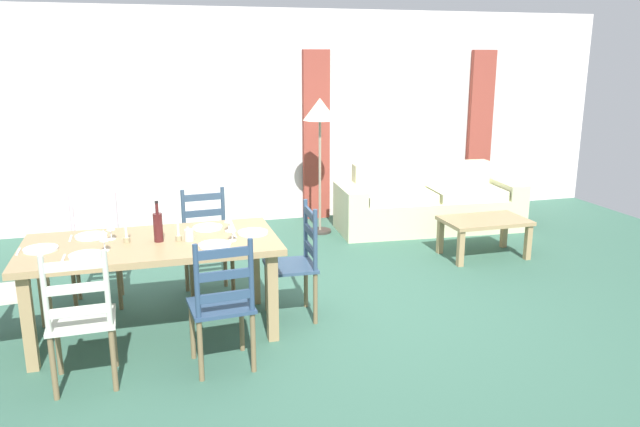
{
  "coord_description": "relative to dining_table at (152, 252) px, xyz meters",
  "views": [
    {
      "loc": [
        -1.54,
        -4.61,
        2.12
      ],
      "look_at": [
        -0.06,
        0.54,
        0.75
      ],
      "focal_mm": 34.67,
      "sensor_mm": 36.0,
      "label": 1
    }
  ],
  "objects": [
    {
      "name": "ground_plane",
      "position": [
        1.53,
        -0.07,
        -0.67
      ],
      "size": [
        9.6,
        9.6,
        0.02
      ],
      "primitive_type": "cube",
      "color": "#345C4B"
    },
    {
      "name": "wall_far",
      "position": [
        1.53,
        3.23,
        0.69
      ],
      "size": [
        9.6,
        0.16,
        2.7
      ],
      "primitive_type": "cube",
      "color": "silver",
      "rests_on": "ground_plane"
    },
    {
      "name": "curtain_panel_left",
      "position": [
        2.17,
        3.09,
        0.44
      ],
      "size": [
        0.35,
        0.08,
        2.2
      ],
      "primitive_type": "cube",
      "color": "brown",
      "rests_on": "ground_plane"
    },
    {
      "name": "curtain_panel_right",
      "position": [
        4.57,
        3.09,
        0.44
      ],
      "size": [
        0.35,
        0.08,
        2.2
      ],
      "primitive_type": "cube",
      "color": "brown",
      "rests_on": "ground_plane"
    },
    {
      "name": "dining_table",
      "position": [
        0.0,
        0.0,
        0.0
      ],
      "size": [
        1.9,
        0.96,
        0.75
      ],
      "color": "#9C8056",
      "rests_on": "ground_plane"
    },
    {
      "name": "dining_chair_near_left",
      "position": [
        -0.47,
        -0.72,
        -0.19
      ],
      "size": [
        0.43,
        0.41,
        0.96
      ],
      "color": "beige",
      "rests_on": "ground_plane"
    },
    {
      "name": "dining_chair_near_right",
      "position": [
        0.43,
        -0.72,
        -0.19
      ],
      "size": [
        0.45,
        0.43,
        0.96
      ],
      "color": "navy",
      "rests_on": "ground_plane"
    },
    {
      "name": "dining_chair_far_left",
      "position": [
        -0.47,
        0.78,
        -0.19
      ],
      "size": [
        0.42,
        0.4,
        0.96
      ],
      "color": "beige",
      "rests_on": "ground_plane"
    },
    {
      "name": "dining_chair_far_right",
      "position": [
        0.48,
        0.73,
        -0.19
      ],
      "size": [
        0.45,
        0.43,
        0.96
      ],
      "color": "#30455A",
      "rests_on": "ground_plane"
    },
    {
      "name": "dining_chair_head_east",
      "position": [
        1.13,
        -0.0,
        -0.19
      ],
      "size": [
        0.42,
        0.44,
        0.96
      ],
      "color": "#304761",
      "rests_on": "ground_plane"
    },
    {
      "name": "dinner_plate_near_left",
      "position": [
        -0.45,
        -0.25,
        0.1
      ],
      "size": [
        0.24,
        0.24,
        0.02
      ],
      "primitive_type": "cylinder",
      "color": "white",
      "rests_on": "dining_table"
    },
    {
      "name": "fork_near_left",
      "position": [
        -0.6,
        -0.25,
        0.09
      ],
      "size": [
        0.02,
        0.17,
        0.01
      ],
      "primitive_type": "cube",
      "rotation": [
        0.0,
        0.0,
        -0.02
      ],
      "color": "silver",
      "rests_on": "dining_table"
    },
    {
      "name": "dinner_plate_near_right",
      "position": [
        0.45,
        -0.25,
        0.1
      ],
      "size": [
        0.24,
        0.24,
        0.02
      ],
      "primitive_type": "cylinder",
      "color": "white",
      "rests_on": "dining_table"
    },
    {
      "name": "fork_near_right",
      "position": [
        0.3,
        -0.25,
        0.09
      ],
      "size": [
        0.03,
        0.17,
        0.01
      ],
      "primitive_type": "cube",
      "rotation": [
        0.0,
        0.0,
        0.09
      ],
      "color": "silver",
      "rests_on": "dining_table"
    },
    {
      "name": "dinner_plate_far_left",
      "position": [
        -0.45,
        0.25,
        0.1
      ],
      "size": [
        0.24,
        0.24,
        0.02
      ],
      "primitive_type": "cylinder",
      "color": "white",
      "rests_on": "dining_table"
    },
    {
      "name": "fork_far_left",
      "position": [
        -0.6,
        0.25,
        0.09
      ],
      "size": [
        0.02,
        0.17,
        0.01
      ],
      "primitive_type": "cube",
      "rotation": [
        0.0,
        0.0,
        0.01
      ],
      "color": "silver",
      "rests_on": "dining_table"
    },
    {
      "name": "dinner_plate_far_right",
      "position": [
        0.45,
        0.25,
        0.1
      ],
      "size": [
        0.24,
        0.24,
        0.02
      ],
      "primitive_type": "cylinder",
      "color": "white",
      "rests_on": "dining_table"
    },
    {
      "name": "fork_far_right",
      "position": [
        0.3,
        0.25,
        0.09
      ],
      "size": [
        0.03,
        0.17,
        0.01
      ],
      "primitive_type": "cube",
      "rotation": [
        0.0,
        0.0,
        0.1
      ],
      "color": "silver",
      "rests_on": "dining_table"
    },
    {
      "name": "dinner_plate_head_west",
      "position": [
        -0.78,
        -0.0,
        0.1
      ],
      "size": [
        0.24,
        0.24,
        0.02
      ],
      "primitive_type": "cylinder",
      "color": "white",
      "rests_on": "dining_table"
    },
    {
      "name": "fork_head_west",
      "position": [
        -0.93,
        -0.0,
        0.09
      ],
      "size": [
        0.02,
        0.17,
        0.01
      ],
      "primitive_type": "cube",
      "rotation": [
        0.0,
        0.0,
        0.03
      ],
      "color": "silver",
      "rests_on": "dining_table"
    },
    {
      "name": "dinner_plate_head_east",
      "position": [
        0.78,
        -0.0,
        0.1
      ],
      "size": [
        0.24,
        0.24,
        0.02
      ],
      "primitive_type": "cylinder",
      "color": "white",
      "rests_on": "dining_table"
    },
    {
      "name": "fork_head_east",
      "position": [
        0.63,
        -0.0,
        0.09
      ],
      "size": [
        0.02,
        0.17,
        0.01
      ],
      "primitive_type": "cube",
      "rotation": [
        0.0,
        0.0,
        0.01
      ],
      "color": "silver",
      "rests_on": "dining_table"
    },
    {
      "name": "wine_bottle",
      "position": [
        0.05,
        -0.02,
        0.2
      ],
      "size": [
        0.07,
        0.07,
        0.32
      ],
      "color": "#471919",
      "rests_on": "dining_table"
    },
    {
      "name": "wine_glass_near_left",
      "position": [
        -0.33,
        -0.15,
        0.2
      ],
      "size": [
        0.06,
        0.06,
        0.16
      ],
      "color": "white",
      "rests_on": "dining_table"
    },
    {
      "name": "wine_glass_near_right",
      "position": [
        0.59,
        -0.15,
        0.2
      ],
      "size": [
        0.06,
        0.06,
        0.16
      ],
      "color": "white",
      "rests_on": "dining_table"
    },
    {
      "name": "wine_glass_far_left",
      "position": [
        -0.29,
        0.14,
        0.2
      ],
      "size": [
        0.06,
        0.06,
        0.16
      ],
      "color": "white",
      "rests_on": "dining_table"
    },
    {
      "name": "wine_glass_far_right",
      "position": [
        0.6,
        0.12,
        0.2
      ],
      "size": [
        0.06,
        0.06,
        0.16
      ],
      "color": "white",
      "rests_on": "dining_table"
    },
    {
      "name": "coffee_cup_primary",
      "position": [
        0.28,
        -0.06,
        0.13
      ],
      "size": [
        0.07,
        0.07,
        0.09
      ],
      "primitive_type": "cylinder",
      "color": "beige",
      "rests_on": "dining_table"
    },
    {
      "name": "candle_tall",
      "position": [
        -0.18,
        0.02,
        0.15
      ],
      "size": [
        0.05,
        0.05,
        0.24
      ],
      "color": "#998C66",
      "rests_on": "dining_table"
    },
    {
      "name": "candle_short",
      "position": [
        0.2,
        -0.04,
        0.13
      ],
      "size": [
        0.05,
        0.05,
        0.17
      ],
      "color": "#998C66",
      "rests_on": "dining_table"
    },
    {
      "name": "couch",
      "position": [
        3.38,
        2.21,
        -0.37
      ],
      "size": [
        2.33,
        0.97,
        0.8
      ],
      "color": "beige",
      "rests_on": "ground_plane"
    },
    {
      "name": "coffee_table",
      "position": [
        3.47,
        1.0,
        -0.31
      ],
      "size": [
        0.9,
        0.56,
        0.42
      ],
      "color": "#9C8056",
      "rests_on": "ground_plane"
    },
    {
      "name": "standing_lamp",
      "position": [
        2.02,
        2.4,
        0.75
      ],
      "size": [
        0.4,
        0.4,
        1.64
      ],
      "color": "#332D28",
      "rests_on": "ground_plane"
    }
  ]
}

